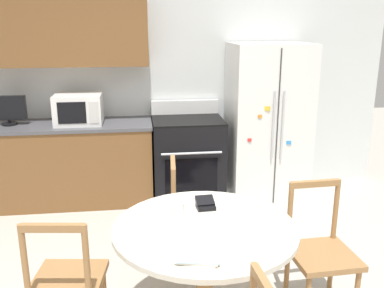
{
  "coord_description": "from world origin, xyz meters",
  "views": [
    {
      "loc": [
        -0.34,
        -2.33,
        1.95
      ],
      "look_at": [
        0.11,
        1.15,
        0.95
      ],
      "focal_mm": 40.0,
      "sensor_mm": 36.0,
      "label": 1
    }
  ],
  "objects": [
    {
      "name": "dining_chair_right",
      "position": [
        0.87,
        0.14,
        0.43
      ],
      "size": [
        0.44,
        0.44,
        0.9
      ],
      "rotation": [
        0.0,
        0.0,
        3.19
      ],
      "color": "#9E7042",
      "rests_on": "ground_plane"
    },
    {
      "name": "microwave",
      "position": [
        -0.96,
        2.27,
        1.06
      ],
      "size": [
        0.49,
        0.4,
        0.32
      ],
      "color": "white",
      "rests_on": "kitchen_counter"
    },
    {
      "name": "back_wall",
      "position": [
        -0.31,
        2.59,
        1.44
      ],
      "size": [
        5.2,
        0.44,
        2.6
      ],
      "color": "silver",
      "rests_on": "ground_plane"
    },
    {
      "name": "oven_range",
      "position": [
        0.21,
        2.26,
        0.47
      ],
      "size": [
        0.78,
        0.68,
        1.08
      ],
      "color": "black",
      "rests_on": "ground_plane"
    },
    {
      "name": "dining_table",
      "position": [
        0.04,
        -0.01,
        0.6
      ],
      "size": [
        1.12,
        1.12,
        0.77
      ],
      "color": "beige",
      "rests_on": "ground_plane"
    },
    {
      "name": "refrigerator",
      "position": [
        1.11,
        2.23,
        0.87
      ],
      "size": [
        0.85,
        0.73,
        1.74
      ],
      "color": "white",
      "rests_on": "ground_plane"
    },
    {
      "name": "candle_glass",
      "position": [
        -0.11,
        0.17,
        0.8
      ],
      "size": [
        0.09,
        0.09,
        0.08
      ],
      "color": "silver",
      "rests_on": "dining_table"
    },
    {
      "name": "dining_chair_left",
      "position": [
        -0.8,
        0.01,
        0.43
      ],
      "size": [
        0.47,
        0.47,
        0.9
      ],
      "rotation": [
        0.0,
        0.0,
        6.15
      ],
      "color": "#9E7042",
      "rests_on": "ground_plane"
    },
    {
      "name": "dining_chair_far",
      "position": [
        0.08,
        0.82,
        0.43
      ],
      "size": [
        0.45,
        0.45,
        0.9
      ],
      "rotation": [
        0.0,
        0.0,
        4.64
      ],
      "color": "#9E7042",
      "rests_on": "ground_plane"
    },
    {
      "name": "countertop_tv",
      "position": [
        -1.7,
        2.31,
        1.07
      ],
      "size": [
        0.38,
        0.16,
        0.31
      ],
      "color": "black",
      "rests_on": "kitchen_counter"
    },
    {
      "name": "kitchen_counter",
      "position": [
        -1.2,
        2.29,
        0.45
      ],
      "size": [
        2.02,
        0.64,
        0.9
      ],
      "color": "brown",
      "rests_on": "ground_plane"
    },
    {
      "name": "wallet",
      "position": [
        0.08,
        0.25,
        0.79
      ],
      "size": [
        0.13,
        0.13,
        0.07
      ],
      "color": "black",
      "rests_on": "dining_table"
    },
    {
      "name": "mail_stack",
      "position": [
        -0.04,
        -0.31,
        0.78
      ],
      "size": [
        0.31,
        0.36,
        0.02
      ],
      "color": "white",
      "rests_on": "dining_table"
    }
  ]
}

